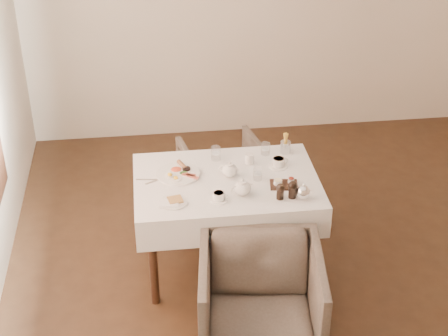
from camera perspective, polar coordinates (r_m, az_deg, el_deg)
name	(u,v)px	position (r m, az deg, el deg)	size (l,w,h in m)	color
table	(226,194)	(4.81, 0.19, -2.15)	(1.28, 0.88, 0.75)	black
armchair_near	(260,302)	(4.36, 3.04, -11.04)	(0.75, 0.78, 0.71)	#483C34
armchair_far	(224,177)	(5.65, 0.00, -0.73)	(0.64, 0.65, 0.60)	#483C34
breakfast_plate	(179,173)	(4.82, -3.80, -0.41)	(0.31, 0.31, 0.04)	white
side_plate	(173,202)	(4.51, -4.29, -2.85)	(0.19, 0.19, 0.02)	white
teapot_centre	(230,169)	(4.76, 0.47, -0.09)	(0.15, 0.11, 0.12)	white
teapot_front	(242,187)	(4.56, 1.54, -1.58)	(0.16, 0.12, 0.13)	white
creamer	(249,159)	(4.92, 2.13, 0.78)	(0.06, 0.06, 0.07)	white
teacup_near	(219,197)	(4.52, -0.44, -2.40)	(0.12, 0.12, 0.06)	white
teacup_far	(278,163)	(4.90, 4.55, 0.44)	(0.14, 0.14, 0.07)	white
glass_left	(216,153)	(4.97, -0.69, 1.24)	(0.07, 0.07, 0.10)	silver
glass_mid	(258,174)	(4.74, 2.82, -0.49)	(0.06, 0.06, 0.09)	silver
glass_right	(266,149)	(5.04, 3.47, 1.62)	(0.07, 0.07, 0.09)	silver
condiment_board	(284,184)	(4.69, 4.97, -1.31)	(0.20, 0.15, 0.05)	black
pepper_mill_left	(280,191)	(4.54, 4.70, -1.94)	(0.06, 0.06, 0.12)	black
pepper_mill_right	(292,190)	(4.55, 5.71, -1.79)	(0.06, 0.06, 0.12)	black
silver_pot	(303,191)	(4.54, 6.58, -1.92)	(0.12, 0.09, 0.12)	white
fries_cup	(286,144)	(5.06, 5.14, 1.99)	(0.08, 0.08, 0.16)	silver
cutlery_fork	(150,180)	(4.78, -6.18, -0.96)	(0.02, 0.19, 0.00)	silver
cutlery_knife	(158,180)	(4.76, -5.54, -1.01)	(0.02, 0.19, 0.00)	silver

